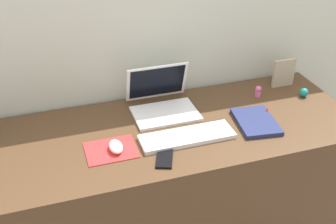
% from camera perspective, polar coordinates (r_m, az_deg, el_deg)
% --- Properties ---
extents(back_wall, '(2.99, 0.05, 1.57)m').
position_cam_1_polar(back_wall, '(2.20, -3.41, 3.70)').
color(back_wall, beige).
rests_on(back_wall, ground_plane).
extents(desk, '(1.79, 0.66, 0.74)m').
position_cam_1_polar(desk, '(2.14, -0.45, -10.68)').
color(desk, '#4C331E').
rests_on(desk, ground_plane).
extents(laptop, '(0.30, 0.28, 0.21)m').
position_cam_1_polar(laptop, '(2.05, -0.87, 1.72)').
color(laptop, white).
rests_on(laptop, desk).
extents(keyboard, '(0.41, 0.13, 0.02)m').
position_cam_1_polar(keyboard, '(1.85, 2.55, -3.30)').
color(keyboard, white).
rests_on(keyboard, desk).
extents(mousepad, '(0.21, 0.17, 0.00)m').
position_cam_1_polar(mousepad, '(1.80, -7.57, -5.04)').
color(mousepad, red).
rests_on(mousepad, desk).
extents(mouse, '(0.06, 0.10, 0.03)m').
position_cam_1_polar(mouse, '(1.79, -6.94, -4.59)').
color(mouse, white).
rests_on(mouse, mousepad).
extents(cell_phone, '(0.11, 0.14, 0.01)m').
position_cam_1_polar(cell_phone, '(1.74, -0.45, -6.15)').
color(cell_phone, black).
rests_on(cell_phone, desk).
extents(notebook_pad, '(0.20, 0.26, 0.02)m').
position_cam_1_polar(notebook_pad, '(1.99, 11.59, -1.27)').
color(notebook_pad, navy).
rests_on(notebook_pad, desk).
extents(picture_frame, '(0.12, 0.02, 0.15)m').
position_cam_1_polar(picture_frame, '(2.33, 15.11, 5.02)').
color(picture_frame, '#B2A58C').
rests_on(picture_frame, desk).
extents(toy_figurine_pink, '(0.03, 0.03, 0.06)m').
position_cam_1_polar(toy_figurine_pink, '(2.21, 11.88, 2.73)').
color(toy_figurine_pink, pink).
rests_on(toy_figurine_pink, desk).
extents(toy_figurine_red, '(0.03, 0.03, 0.04)m').
position_cam_1_polar(toy_figurine_red, '(2.07, 13.01, 0.10)').
color(toy_figurine_red, red).
rests_on(toy_figurine_red, desk).
extents(toy_figurine_teal, '(0.04, 0.04, 0.05)m').
position_cam_1_polar(toy_figurine_teal, '(2.27, 17.60, 2.48)').
color(toy_figurine_teal, teal).
rests_on(toy_figurine_teal, desk).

